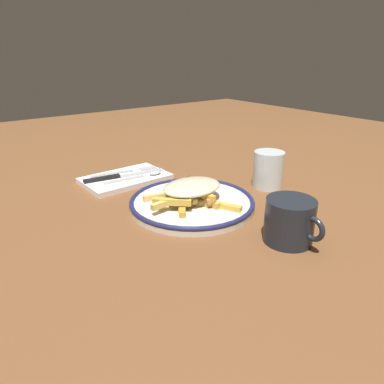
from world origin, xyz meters
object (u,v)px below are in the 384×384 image
Objects in this scene: fork at (125,172)px; water_glass at (268,170)px; spoon at (143,175)px; coffee_mug at (290,221)px; knife at (118,176)px; napkin at (125,179)px; fries_heap at (191,192)px; plate at (192,203)px.

fork is 0.37m from water_glass.
coffee_mug reaches higher than spoon.
knife is 0.46m from coffee_mug.
napkin is at bearing -24.74° from fork.
napkin is at bearing -132.22° from spoon.
fries_heap is at bearing 4.53° from fork.
coffee_mug is at bearing 6.96° from spoon.
fries_heap is 0.21m from spoon.
plate reaches higher than napkin.
fork is 0.48m from coffee_mug.
knife reaches higher than napkin.
fork is (-0.03, 0.01, 0.01)m from napkin.
water_glass reaches higher than spoon.
fork is 1.59× the size of coffee_mug.
spoon is (-0.20, 0.00, -0.02)m from fries_heap.
coffee_mug is (0.22, 0.05, 0.03)m from plate.
fries_heap is at bearing -166.02° from coffee_mug.
plate is 3.01× the size of water_glass.
water_glass is at bearing 46.26° from napkin.
spoon reaches higher than plate.
water_glass is at bearing 42.02° from fork.
fork is at bearing -137.98° from water_glass.
fries_heap is 1.61× the size of coffee_mug.
spoon is at bearing -133.96° from water_glass.
spoon is 0.31m from water_glass.
water_glass is (0.25, 0.28, 0.03)m from knife.
water_glass reaches higher than fork.
water_glass reaches higher than knife.
plate is 0.23m from napkin.
spoon is (0.06, 0.02, 0.00)m from fork.
fries_heap is 0.24m from napkin.
spoon is at bearing -173.04° from coffee_mug.
fork is 1.16× the size of spoon.
coffee_mug is at bearing 8.81° from fork.
fork is 0.04m from knife.
coffee_mug is (0.42, 0.05, 0.02)m from spoon.
plate is at bearing -167.81° from coffee_mug.
spoon is at bearing 21.43° from fork.
fork is (-0.26, -0.03, 0.00)m from plate.
spoon reaches higher than napkin.
fries_heap is at bearing -50.19° from plate.
napkin is 0.05m from spoon.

